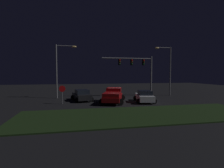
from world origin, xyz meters
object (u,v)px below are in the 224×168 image
object	(u,v)px
street_lamp_right	(167,65)
stop_sign	(62,91)
street_lamp_left	(61,64)
car_sedan_far	(82,95)
traffic_signal_gantry	(137,66)
pickup_truck	(113,95)
car_sedan	(144,96)

from	to	relation	value
street_lamp_right	stop_sign	distance (m)	17.54
stop_sign	street_lamp_left	bearing A→B (deg)	95.46
street_lamp_left	stop_sign	xyz separation A→B (m)	(0.52, -5.43, -3.49)
car_sedan_far	traffic_signal_gantry	xyz separation A→B (m)	(9.00, 3.07, 4.16)
traffic_signal_gantry	stop_sign	bearing A→B (deg)	-154.77
street_lamp_left	stop_sign	bearing A→B (deg)	-84.54
pickup_truck	traffic_signal_gantry	xyz separation A→B (m)	(5.15, 5.49, 3.90)
car_sedan	street_lamp_right	bearing A→B (deg)	-36.58
car_sedan	traffic_signal_gantry	xyz separation A→B (m)	(1.11, 5.92, 4.16)
car_sedan	car_sedan_far	distance (m)	8.39
street_lamp_left	traffic_signal_gantry	bearing A→B (deg)	-0.33
pickup_truck	street_lamp_left	distance (m)	9.64
street_lamp_left	car_sedan	bearing A→B (deg)	-29.03
stop_sign	traffic_signal_gantry	bearing A→B (deg)	25.23
pickup_truck	stop_sign	bearing A→B (deg)	107.08
pickup_truck	street_lamp_right	xyz separation A→B (m)	(10.20, 5.13, 4.11)
street_lamp_left	stop_sign	world-z (taller)	street_lamp_left
car_sedan_far	traffic_signal_gantry	world-z (taller)	traffic_signal_gantry
street_lamp_right	car_sedan	bearing A→B (deg)	-137.95
street_lamp_right	car_sedan_far	bearing A→B (deg)	-169.10
car_sedan	street_lamp_left	bearing A→B (deg)	72.34
street_lamp_left	street_lamp_right	world-z (taller)	street_lamp_right
car_sedan	traffic_signal_gantry	bearing A→B (deg)	0.75
car_sedan	street_lamp_left	distance (m)	13.07
car_sedan	pickup_truck	bearing A→B (deg)	95.36
car_sedan_far	street_lamp_left	world-z (taller)	street_lamp_left
street_lamp_right	traffic_signal_gantry	bearing A→B (deg)	175.93
car_sedan_far	street_lamp_right	world-z (taller)	street_lamp_right
pickup_truck	street_lamp_right	size ratio (longest dim) A/B	0.71
car_sedan	traffic_signal_gantry	size ratio (longest dim) A/B	0.56
car_sedan	car_sedan_far	xyz separation A→B (m)	(-7.89, 2.85, 0.00)
street_lamp_right	stop_sign	size ratio (longest dim) A/B	3.62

